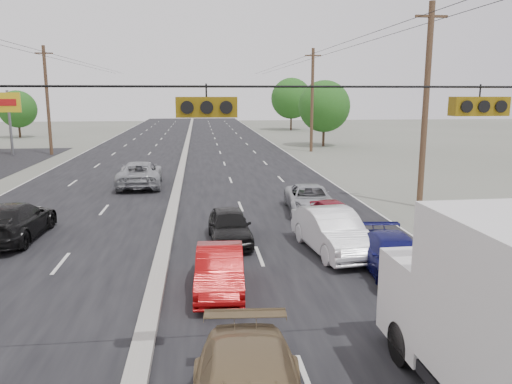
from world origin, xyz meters
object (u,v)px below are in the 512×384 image
(oncoming_near, at_px, (13,222))
(oncoming_far, at_px, (140,174))
(queue_car_e, at_px, (334,215))
(pole_sign_far, at_px, (9,108))
(queue_car_b, at_px, (332,232))
(red_sedan, at_px, (220,270))
(utility_pole_right_b, at_px, (426,106))
(tree_right_mid, at_px, (324,106))
(tree_left_far, at_px, (18,109))
(queue_car_a, at_px, (230,226))
(queue_car_c, at_px, (310,199))
(utility_pole_right_c, at_px, (312,100))
(utility_pole_left_c, at_px, (47,100))
(queue_car_d, at_px, (395,257))
(tree_right_far, at_px, (291,98))

(oncoming_near, distance_m, oncoming_far, 11.78)
(queue_car_e, bearing_deg, pole_sign_far, 121.65)
(queue_car_b, relative_size, queue_car_e, 1.32)
(red_sedan, bearing_deg, utility_pole_right_b, 45.96)
(utility_pole_right_b, xyz_separation_m, red_sedan, (-10.63, -9.98, -4.47))
(pole_sign_far, bearing_deg, tree_right_mid, 9.16)
(tree_left_far, height_order, queue_car_a, tree_left_far)
(red_sedan, relative_size, queue_car_c, 0.84)
(utility_pole_right_c, distance_m, queue_car_b, 32.75)
(queue_car_e, relative_size, oncoming_near, 0.69)
(tree_right_mid, distance_m, queue_car_c, 31.91)
(tree_right_mid, relative_size, queue_car_a, 1.84)
(utility_pole_left_c, height_order, queue_car_b, utility_pole_left_c)
(pole_sign_far, distance_m, queue_car_e, 36.98)
(queue_car_d, bearing_deg, oncoming_near, 161.92)
(utility_pole_right_c, height_order, red_sedan, utility_pole_right_c)
(utility_pole_right_b, distance_m, tree_right_far, 55.11)
(oncoming_near, bearing_deg, red_sedan, 143.72)
(queue_car_c, bearing_deg, tree_right_far, 84.70)
(utility_pole_right_c, distance_m, queue_car_a, 32.14)
(utility_pole_right_b, bearing_deg, utility_pole_right_c, 90.00)
(pole_sign_far, relative_size, queue_car_c, 1.30)
(queue_car_b, distance_m, oncoming_near, 12.40)
(oncoming_near, height_order, oncoming_far, oncoming_far)
(queue_car_a, xyz_separation_m, queue_car_c, (4.18, 4.63, -0.02))
(red_sedan, height_order, queue_car_c, queue_car_c)
(utility_pole_right_b, height_order, pole_sign_far, utility_pole_right_b)
(tree_right_mid, distance_m, queue_car_a, 37.55)
(tree_right_far, xyz_separation_m, queue_car_c, (-9.37, -55.57, -4.32))
(pole_sign_far, relative_size, queue_car_d, 1.38)
(utility_pole_left_c, xyz_separation_m, tree_left_far, (-9.50, 20.00, -1.39))
(tree_left_far, relative_size, queue_car_c, 1.33)
(utility_pole_right_b, relative_size, oncoming_near, 1.94)
(oncoming_far, bearing_deg, queue_car_a, 108.12)
(utility_pole_left_c, relative_size, red_sedan, 2.58)
(utility_pole_right_c, relative_size, pole_sign_far, 1.67)
(queue_car_e, height_order, oncoming_near, oncoming_near)
(queue_car_e, xyz_separation_m, oncoming_far, (-9.33, 11.07, 0.17))
(tree_right_far, distance_m, queue_car_a, 61.85)
(utility_pole_left_c, xyz_separation_m, pole_sign_far, (-3.50, -0.00, -0.70))
(tree_right_far, height_order, queue_car_a, tree_right_far)
(utility_pole_left_c, xyz_separation_m, tree_right_far, (28.50, 30.00, -0.15))
(queue_car_b, relative_size, queue_car_d, 1.09)
(utility_pole_right_b, bearing_deg, queue_car_a, -152.62)
(tree_right_mid, height_order, queue_car_e, tree_right_mid)
(red_sedan, relative_size, oncoming_far, 0.69)
(utility_pole_left_c, height_order, utility_pole_right_c, same)
(utility_pole_right_c, distance_m, oncoming_far, 23.45)
(pole_sign_far, distance_m, tree_left_far, 20.89)
(pole_sign_far, relative_size, red_sedan, 1.55)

